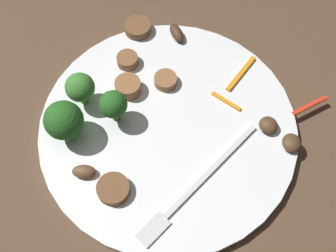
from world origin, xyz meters
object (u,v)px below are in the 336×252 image
Objects in this scene: sausage_slice_4 at (138,28)px; pepper_strip_2 at (226,101)px; sausage_slice_2 at (127,60)px; broccoli_floret_1 at (113,105)px; plate at (168,128)px; broccoli_floret_2 at (80,88)px; sausage_slice_3 at (165,80)px; pepper_strip_1 at (310,105)px; mushroom_3 at (268,125)px; mushroom_1 at (292,143)px; broccoli_floret_0 at (64,121)px; fork at (192,190)px; sausage_slice_0 at (128,86)px; mushroom_0 at (84,172)px; mushroom_2 at (177,33)px; pepper_strip_0 at (241,74)px; sausage_slice_1 at (113,189)px.

sausage_slice_4 reaches higher than pepper_strip_2.
broccoli_floret_1 is at bearing 29.61° from sausage_slice_2.
broccoli_floret_2 is (0.03, -0.10, 0.04)m from plate.
sausage_slice_3 is 0.81× the size of sausage_slice_4.
pepper_strip_1 is at bearing 135.72° from plate.
mushroom_1 is at bearing 83.80° from mushroom_3.
broccoli_floret_0 reaches higher than sausage_slice_4.
fork is 0.22m from sausage_slice_4.
mushroom_3 is at bearing 84.02° from sausage_slice_4.
broccoli_floret_1 is 0.13m from sausage_slice_4.
sausage_slice_0 reaches higher than mushroom_3.
sausage_slice_4 is at bearing -157.86° from mushroom_0.
sausage_slice_4 is (-0.13, -0.18, 0.00)m from fork.
mushroom_3 reaches higher than mushroom_2.
broccoli_floret_1 reaches higher than sausage_slice_2.
pepper_strip_1 is at bearing 110.92° from sausage_slice_2.
broccoli_floret_1 is at bearing -30.91° from pepper_strip_0.
sausage_slice_4 is at bearing -155.22° from sausage_slice_2.
mushroom_1 is (-0.14, 0.21, -0.03)m from broccoli_floret_0.
fork is 0.12m from mushroom_1.
broccoli_floret_2 is at bearing -138.12° from mushroom_0.
sausage_slice_2 and mushroom_2 have the same top height.
sausage_slice_1 is 1.54× the size of mushroom_1.
broccoli_floret_1 is 1.38× the size of sausage_slice_1.
broccoli_floret_0 is 0.12m from sausage_slice_2.
sausage_slice_0 is 1.19× the size of mushroom_0.
pepper_strip_2 is at bearing 118.66° from sausage_slice_0.
mushroom_3 is at bearing 141.97° from mushroom_0.
mushroom_3 is 0.46× the size of pepper_strip_1.
broccoli_floret_2 is 0.27m from pepper_strip_1.
pepper_strip_1 is (-0.15, 0.22, -0.03)m from broccoli_floret_2.
broccoli_floret_1 is at bearing -91.48° from fork.
mushroom_3 is at bearing 117.39° from broccoli_floret_2.
pepper_strip_0 is (-0.05, -0.10, -0.00)m from mushroom_1.
broccoli_floret_1 reaches higher than sausage_slice_1.
mushroom_2 is at bearing -173.72° from broccoli_floret_1.
broccoli_floret_0 is at bearing -21.01° from sausage_slice_3.
mushroom_0 reaches higher than pepper_strip_0.
broccoli_floret_2 reaches higher than mushroom_0.
sausage_slice_3 is at bearing 142.08° from broccoli_floret_2.
broccoli_floret_0 is 1.14× the size of pepper_strip_1.
mushroom_1 is 0.06m from pepper_strip_1.
mushroom_0 reaches higher than pepper_strip_1.
mushroom_3 is at bearing 74.55° from mushroom_2.
plate is 1.65× the size of fork.
mushroom_2 is at bearing -171.60° from mushroom_0.
plate is 0.13m from mushroom_2.
broccoli_floret_2 reaches higher than fork.
pepper_strip_0 is (-0.10, 0.10, -0.01)m from sausage_slice_0.
pepper_strip_2 is (0.05, -0.08, -0.00)m from pepper_strip_1.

